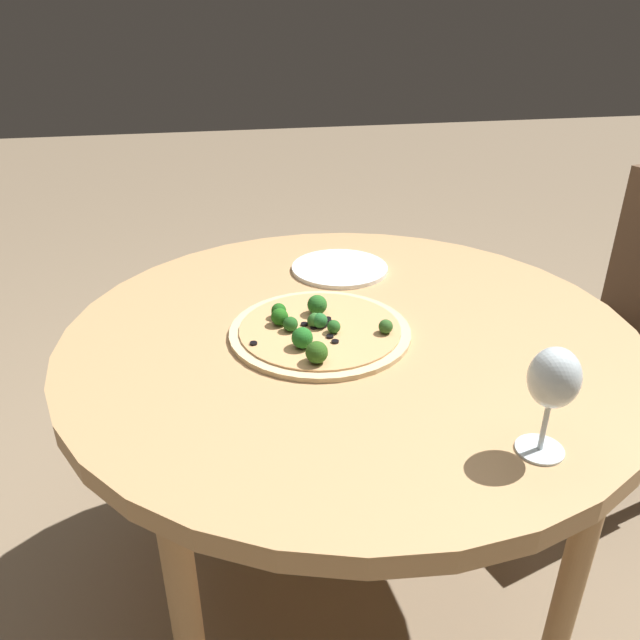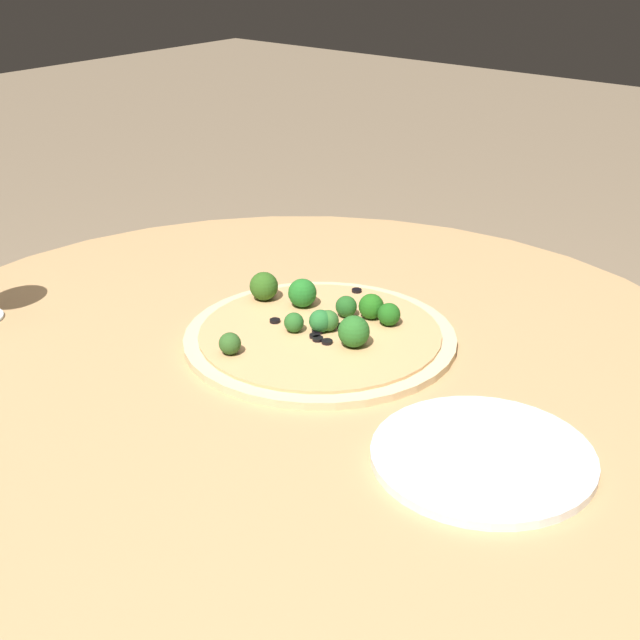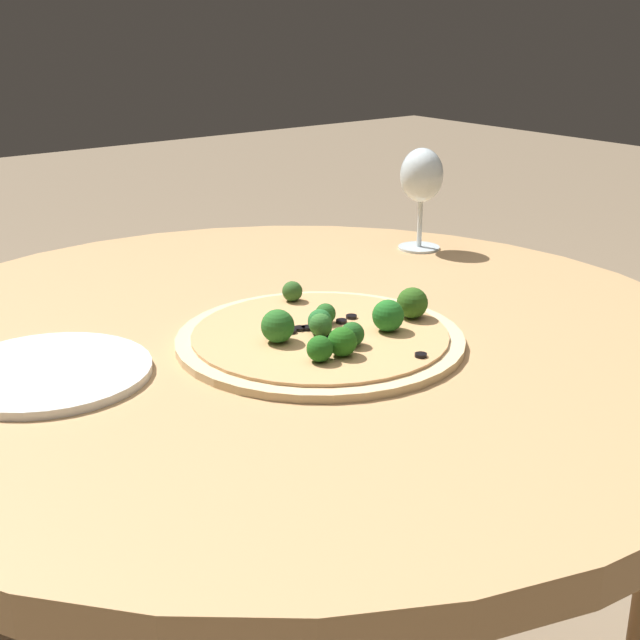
% 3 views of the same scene
% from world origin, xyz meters
% --- Properties ---
extents(ground_plane, '(12.00, 12.00, 0.00)m').
position_xyz_m(ground_plane, '(0.00, 0.00, 0.00)').
color(ground_plane, '#847056').
extents(dining_table, '(1.12, 1.12, 0.73)m').
position_xyz_m(dining_table, '(0.00, 0.00, 0.66)').
color(dining_table, tan).
rests_on(dining_table, ground_plane).
extents(chair, '(0.50, 0.50, 0.90)m').
position_xyz_m(chair, '(0.86, 0.26, 0.47)').
color(chair, brown).
rests_on(chair, ground_plane).
extents(pizza, '(0.35, 0.35, 0.05)m').
position_xyz_m(pizza, '(-0.07, -0.01, 0.74)').
color(pizza, '#DBBC89').
rests_on(pizza, dining_table).
extents(wine_glass, '(0.07, 0.07, 0.17)m').
position_xyz_m(wine_glass, '(0.18, -0.41, 0.85)').
color(wine_glass, silver).
rests_on(wine_glass, dining_table).
extents(plate_near, '(0.23, 0.23, 0.01)m').
position_xyz_m(plate_near, '(0.04, 0.29, 0.73)').
color(plate_near, white).
rests_on(plate_near, dining_table).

